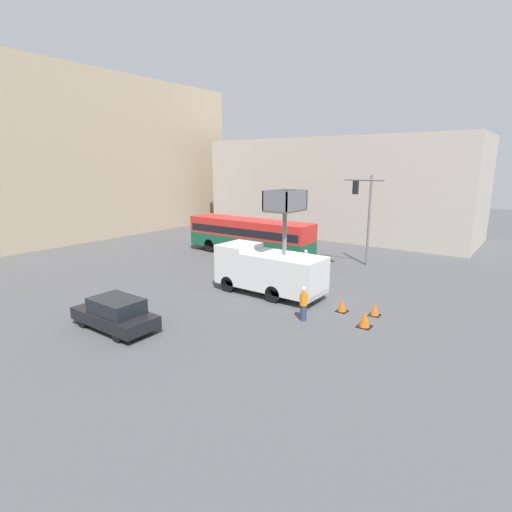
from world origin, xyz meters
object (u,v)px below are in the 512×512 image
at_px(traffic_cone_far_side, 365,320).
at_px(parked_car_curbside, 115,313).
at_px(road_worker_directing, 306,263).
at_px(traffic_light_pole, 365,207).
at_px(traffic_cone_near_truck, 342,306).
at_px(road_worker_near_truck, 304,304).
at_px(utility_truck, 269,268).
at_px(city_bus, 250,234).
at_px(traffic_cone_mid_road, 375,310).

bearing_deg(traffic_cone_far_side, parked_car_curbside, 127.37).
bearing_deg(traffic_cone_far_side, road_worker_directing, 47.67).
bearing_deg(traffic_cone_far_side, traffic_light_pole, 22.55).
distance_m(traffic_cone_near_truck, traffic_cone_far_side, 2.13).
height_order(road_worker_near_truck, road_worker_directing, road_worker_directing).
bearing_deg(road_worker_directing, traffic_cone_far_side, 148.85).
bearing_deg(utility_truck, traffic_cone_far_side, -102.08).
bearing_deg(traffic_cone_near_truck, city_bus, 56.98).
height_order(utility_truck, road_worker_directing, utility_truck).
xyz_separation_m(traffic_cone_near_truck, parked_car_curbside, (-8.36, 7.58, 0.46)).
xyz_separation_m(city_bus, parked_car_curbside, (-16.15, -4.41, -1.04)).
height_order(utility_truck, traffic_light_pole, traffic_light_pole).
relative_size(utility_truck, traffic_light_pole, 0.97).
xyz_separation_m(traffic_light_pole, parked_car_curbside, (-17.73, 4.88, -3.72)).
bearing_deg(traffic_cone_mid_road, traffic_cone_far_side, -175.42).
bearing_deg(road_worker_directing, traffic_light_pole, -103.78).
height_order(utility_truck, traffic_cone_mid_road, utility_truck).
bearing_deg(traffic_light_pole, road_worker_near_truck, -171.89).
height_order(road_worker_directing, parked_car_curbside, road_worker_directing).
relative_size(utility_truck, city_bus, 0.57).
height_order(road_worker_near_truck, traffic_cone_near_truck, road_worker_near_truck).
bearing_deg(traffic_light_pole, traffic_cone_mid_road, -154.34).
xyz_separation_m(road_worker_near_truck, parked_car_curbside, (-6.11, 6.54, -0.10)).
bearing_deg(utility_truck, traffic_cone_mid_road, -86.92).
height_order(traffic_light_pole, traffic_cone_mid_road, traffic_light_pole).
bearing_deg(traffic_cone_mid_road, road_worker_near_truck, 136.06).
relative_size(road_worker_directing, traffic_cone_far_side, 2.52).
xyz_separation_m(utility_truck, parked_car_curbside, (-8.48, 2.82, -0.82)).
distance_m(utility_truck, road_worker_directing, 4.65).
xyz_separation_m(utility_truck, city_bus, (7.67, 7.23, 0.21)).
bearing_deg(road_worker_near_truck, utility_truck, 114.08).
relative_size(road_worker_near_truck, traffic_cone_near_truck, 2.65).
distance_m(utility_truck, traffic_cone_mid_road, 6.47).
height_order(utility_truck, city_bus, utility_truck).
bearing_deg(road_worker_directing, city_bus, -12.08).
bearing_deg(traffic_light_pole, utility_truck, 167.45).
bearing_deg(utility_truck, parked_car_curbside, 161.59).
bearing_deg(traffic_cone_far_side, city_bus, 56.55).
xyz_separation_m(city_bus, traffic_cone_far_side, (-9.05, -13.70, -1.45)).
xyz_separation_m(traffic_cone_mid_road, traffic_cone_far_side, (-1.73, -0.14, 0.06)).
distance_m(road_worker_near_truck, road_worker_directing, 7.96).
distance_m(city_bus, traffic_cone_mid_road, 15.49).
xyz_separation_m(road_worker_directing, traffic_cone_mid_road, (-4.26, -6.43, -0.65)).
height_order(traffic_cone_near_truck, parked_car_curbside, parked_car_curbside).
height_order(traffic_cone_mid_road, traffic_cone_far_side, traffic_cone_far_side).
relative_size(traffic_light_pole, road_worker_near_truck, 3.87).
xyz_separation_m(utility_truck, road_worker_near_truck, (-2.38, -3.71, -0.73)).
relative_size(city_bus, traffic_cone_near_truck, 17.36).
bearing_deg(traffic_light_pole, city_bus, 99.63).
bearing_deg(traffic_light_pole, road_worker_directing, 155.04).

